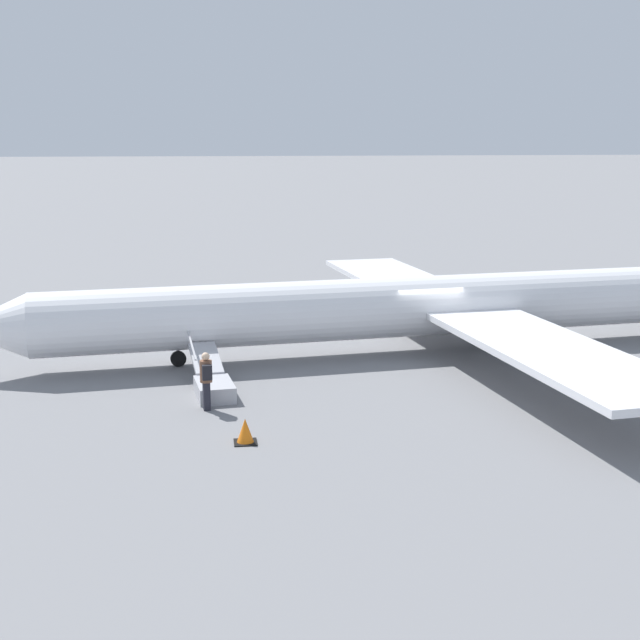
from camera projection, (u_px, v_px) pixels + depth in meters
The scene contains 5 objects.
ground_plane at pixel (424, 351), 33.43m from camera, with size 600.00×600.00×0.00m, color slate.
airplane_main at pixel (448, 304), 33.29m from camera, with size 33.54×26.14×5.83m.
boarding_stairs at pixel (213, 383), 27.81m from camera, with size 1.51×4.10×1.53m.
passenger at pixel (206, 377), 26.04m from camera, with size 0.36×0.55×1.74m.
traffic_cone_near_stairs at pixel (245, 432), 23.40m from camera, with size 0.61×0.61×0.67m.
Camera 1 is at (8.18, 31.67, 7.98)m, focal length 50.00 mm.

